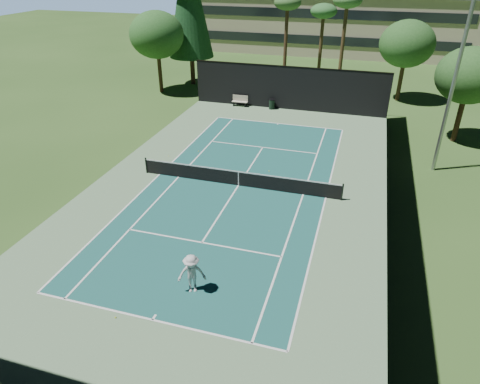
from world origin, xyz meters
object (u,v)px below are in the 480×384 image
Objects in this scene: tennis_ball_d at (168,156)px; park_bench at (240,100)px; tennis_net at (238,178)px; tennis_ball_c at (269,171)px; trash_bin at (272,104)px; tennis_ball_b at (199,151)px; tennis_ball_a at (115,317)px; player at (192,274)px.

park_bench reaches higher than tennis_ball_d.
tennis_net reaches higher than tennis_ball_c.
park_bench is 3.14m from trash_bin.
trash_bin is at bearing 75.47° from tennis_ball_b.
tennis_net reaches higher than tennis_ball_a.
tennis_ball_c is 0.05× the size of park_bench.
park_bench is (-0.19, 11.40, 0.51)m from tennis_ball_b.
park_bench is at bearing 96.34° from tennis_ball_a.
tennis_ball_a is 0.95× the size of tennis_ball_c.
tennis_ball_b is 1.23× the size of tennis_ball_d.
park_bench is (-3.10, 27.89, 0.51)m from tennis_ball_a.
tennis_ball_b is 6.04m from tennis_ball_c.
tennis_ball_b is 0.08× the size of trash_bin.
tennis_net is at bearing -118.95° from tennis_ball_c.
trash_bin reaches higher than tennis_ball_d.
player is at bearing -69.44° from tennis_ball_b.
tennis_ball_d is 13.61m from trash_bin.
tennis_ball_b reaches higher than tennis_ball_d.
tennis_ball_c is (0.50, 12.34, -0.90)m from player.
player is 25.56m from trash_bin.
park_bench reaches higher than tennis_ball_c.
tennis_ball_c is (5.78, -1.76, -0.00)m from tennis_ball_b.
tennis_ball_d is at bearing -141.86° from tennis_ball_b.
tennis_net is 12.31m from tennis_ball_a.
tennis_net is 8.60× the size of park_bench.
tennis_ball_b is 0.05× the size of park_bench.
tennis_net is at bearing -44.29° from tennis_ball_b.
tennis_ball_a is at bearing -101.04° from tennis_ball_c.
tennis_ball_a is 0.05× the size of park_bench.
park_bench is at bearing 82.90° from tennis_ball_d.
tennis_ball_d is at bearing 107.29° from tennis_ball_a.
tennis_ball_a reaches higher than tennis_ball_d.
player is at bearing -84.77° from tennis_net.
tennis_ball_d is 12.91m from park_bench.
tennis_net is at bearing 83.09° from tennis_ball_a.
park_bench is (-5.48, 25.49, -0.39)m from player.
tennis_ball_d is (-7.07, 12.69, -0.91)m from player.
tennis_ball_b is at bearing 135.71° from tennis_net.
player is 14.56m from tennis_ball_d.
player is 25.66× the size of tennis_ball_c.
tennis_ball_d is 0.04× the size of park_bench.
player reaches higher than park_bench.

